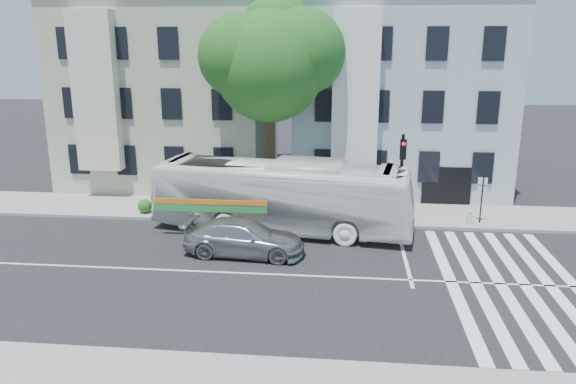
# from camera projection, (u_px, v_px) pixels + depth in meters

# --- Properties ---
(ground) EXTENTS (120.00, 120.00, 0.00)m
(ground) POSITION_uv_depth(u_px,v_px,m) (242.00, 273.00, 21.94)
(ground) COLOR black
(ground) RESTS_ON ground
(sidewalk_far) EXTENTS (80.00, 4.00, 0.15)m
(sidewalk_far) POSITION_uv_depth(u_px,v_px,m) (269.00, 211.00, 29.59)
(sidewalk_far) COLOR gray
(sidewalk_far) RESTS_ON ground
(building_left) EXTENTS (12.00, 10.00, 11.00)m
(building_left) POSITION_uv_depth(u_px,v_px,m) (174.00, 93.00, 35.53)
(building_left) COLOR #A3A68B
(building_left) RESTS_ON ground
(building_right) EXTENTS (12.00, 10.00, 11.00)m
(building_right) POSITION_uv_depth(u_px,v_px,m) (397.00, 95.00, 34.18)
(building_right) COLOR #A2B8C1
(building_right) RESTS_ON ground
(street_tree) EXTENTS (7.30, 5.90, 11.10)m
(street_tree) POSITION_uv_depth(u_px,v_px,m) (271.00, 59.00, 28.22)
(street_tree) COLOR #2D2116
(street_tree) RESTS_ON ground
(bus) EXTENTS (4.69, 12.57, 3.42)m
(bus) POSITION_uv_depth(u_px,v_px,m) (282.00, 196.00, 26.37)
(bus) COLOR white
(bus) RESTS_ON ground
(sedan) EXTENTS (2.42, 5.25, 1.49)m
(sedan) POSITION_uv_depth(u_px,v_px,m) (244.00, 238.00, 23.66)
(sedan) COLOR #A2A5A9
(sedan) RESTS_ON ground
(hedge) EXTENTS (8.52, 1.13, 0.70)m
(hedge) POSITION_uv_depth(u_px,v_px,m) (226.00, 208.00, 28.52)
(hedge) COLOR #29601F
(hedge) RESTS_ON sidewalk_far
(traffic_signal) EXTENTS (0.48, 0.54, 4.58)m
(traffic_signal) POSITION_uv_depth(u_px,v_px,m) (402.00, 169.00, 26.21)
(traffic_signal) COLOR black
(traffic_signal) RESTS_ON ground
(fire_hydrant) EXTENTS (0.38, 0.22, 0.67)m
(fire_hydrant) POSITION_uv_depth(u_px,v_px,m) (470.00, 216.00, 27.29)
(fire_hydrant) COLOR silver
(fire_hydrant) RESTS_ON sidewalk_far
(far_sign_pole) EXTENTS (0.44, 0.18, 2.42)m
(far_sign_pole) POSITION_uv_depth(u_px,v_px,m) (482.00, 192.00, 27.09)
(far_sign_pole) COLOR black
(far_sign_pole) RESTS_ON sidewalk_far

